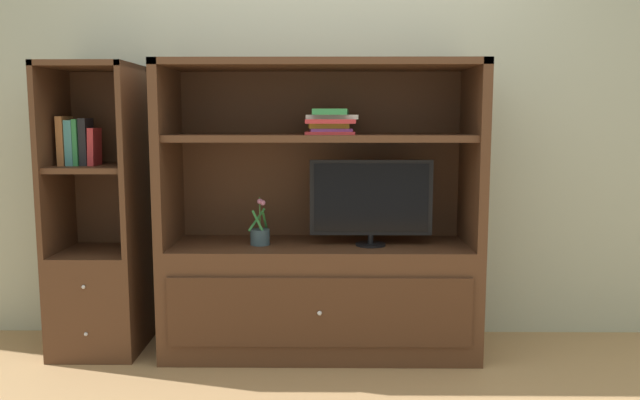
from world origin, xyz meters
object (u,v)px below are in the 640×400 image
(tv_monitor, at_px, (371,200))
(media_console, at_px, (320,264))
(potted_plant, at_px, (260,235))
(bookshelf_tall, at_px, (100,258))
(magazine_stack, at_px, (331,122))
(upright_book_row, at_px, (78,143))

(tv_monitor, bearing_deg, media_console, 168.92)
(potted_plant, xyz_separation_m, bookshelf_tall, (-0.90, 0.04, -0.14))
(media_console, distance_m, magazine_stack, 0.78)
(bookshelf_tall, distance_m, upright_book_row, 0.65)
(magazine_stack, relative_size, upright_book_row, 1.30)
(tv_monitor, bearing_deg, bookshelf_tall, 177.86)
(media_console, distance_m, tv_monitor, 0.46)
(media_console, xyz_separation_m, potted_plant, (-0.33, -0.04, 0.17))
(tv_monitor, distance_m, bookshelf_tall, 1.54)
(tv_monitor, relative_size, bookshelf_tall, 0.42)
(tv_monitor, xyz_separation_m, magazine_stack, (-0.22, 0.04, 0.42))
(magazine_stack, distance_m, bookshelf_tall, 1.49)
(potted_plant, bearing_deg, magazine_stack, 4.22)
(media_console, distance_m, potted_plant, 0.37)
(tv_monitor, distance_m, upright_book_row, 1.62)
(media_console, height_order, bookshelf_tall, media_console)
(media_console, relative_size, bookshelf_tall, 1.08)
(media_console, distance_m, bookshelf_tall, 1.23)
(tv_monitor, distance_m, potted_plant, 0.63)
(upright_book_row, bearing_deg, potted_plant, -1.80)
(media_console, height_order, potted_plant, media_console)
(media_console, xyz_separation_m, upright_book_row, (-1.31, -0.01, 0.67))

